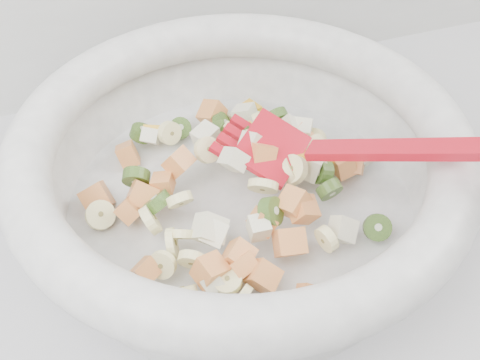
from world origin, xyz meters
name	(u,v)px	position (x,y,z in m)	size (l,w,h in m)	color
mixing_bowl	(241,170)	(0.18, 1.50, 0.96)	(0.41, 0.40, 0.15)	silver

